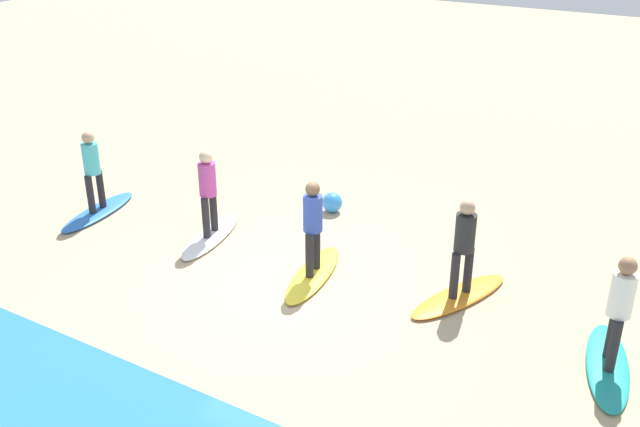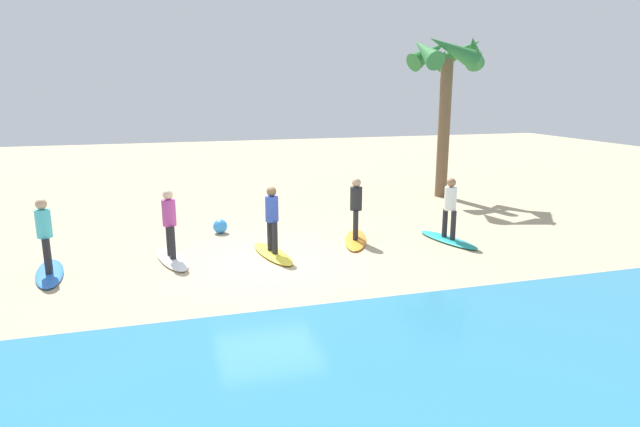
{
  "view_description": "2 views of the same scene",
  "coord_description": "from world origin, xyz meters",
  "px_view_note": "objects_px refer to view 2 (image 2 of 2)",
  "views": [
    {
      "loc": [
        -5.8,
        8.69,
        6.12
      ],
      "look_at": [
        -0.1,
        -0.87,
        0.96
      ],
      "focal_mm": 40.63,
      "sensor_mm": 36.0,
      "label": 1
    },
    {
      "loc": [
        2.14,
        12.05,
        4.04
      ],
      "look_at": [
        -1.18,
        0.55,
        1.22
      ],
      "focal_mm": 30.02,
      "sensor_mm": 36.0,
      "label": 2
    }
  ],
  "objects_px": {
    "surfboard_yellow": "(273,254)",
    "surfboard_white": "(172,259)",
    "surfboard_teal": "(448,240)",
    "surfer_white": "(169,219)",
    "surfer_yellow": "(272,215)",
    "surfer_orange": "(356,204)",
    "surfboard_orange": "(355,240)",
    "palm_tree": "(447,66)",
    "surfboard_blue": "(50,273)",
    "surfer_blue": "(44,230)",
    "surfer_teal": "(450,204)",
    "beach_ball": "(220,226)"
  },
  "relations": [
    {
      "from": "surfer_yellow",
      "to": "surfboard_orange",
      "type": "bearing_deg",
      "value": -166.08
    },
    {
      "from": "surfboard_teal",
      "to": "surfer_yellow",
      "type": "xyz_separation_m",
      "value": [
        4.79,
        -0.09,
        0.99
      ]
    },
    {
      "from": "surfer_yellow",
      "to": "surfboard_yellow",
      "type": "bearing_deg",
      "value": -116.57
    },
    {
      "from": "surfboard_orange",
      "to": "surfer_orange",
      "type": "height_order",
      "value": "surfer_orange"
    },
    {
      "from": "surfer_blue",
      "to": "beach_ball",
      "type": "relative_size",
      "value": 4.02
    },
    {
      "from": "surfboard_teal",
      "to": "surfer_white",
      "type": "xyz_separation_m",
      "value": [
        7.19,
        -0.37,
        0.99
      ]
    },
    {
      "from": "surfer_yellow",
      "to": "surfer_orange",
      "type": "bearing_deg",
      "value": -166.08
    },
    {
      "from": "surfer_blue",
      "to": "surfer_orange",
      "type": "bearing_deg",
      "value": -175.11
    },
    {
      "from": "surfer_yellow",
      "to": "surfer_white",
      "type": "xyz_separation_m",
      "value": [
        2.4,
        -0.28,
        0.0
      ]
    },
    {
      "from": "surfboard_teal",
      "to": "surfer_white",
      "type": "bearing_deg",
      "value": -106.52
    },
    {
      "from": "surfer_yellow",
      "to": "surfer_white",
      "type": "relative_size",
      "value": 1.0
    },
    {
      "from": "surfboard_teal",
      "to": "surfer_yellow",
      "type": "relative_size",
      "value": 1.28
    },
    {
      "from": "surfboard_teal",
      "to": "palm_tree",
      "type": "xyz_separation_m",
      "value": [
        -2.81,
        -5.61,
        4.76
      ]
    },
    {
      "from": "surfboard_orange",
      "to": "beach_ball",
      "type": "distance_m",
      "value": 3.89
    },
    {
      "from": "surfboard_blue",
      "to": "surfer_blue",
      "type": "distance_m",
      "value": 0.99
    },
    {
      "from": "beach_ball",
      "to": "surfboard_white",
      "type": "bearing_deg",
      "value": 57.67
    },
    {
      "from": "surfer_teal",
      "to": "surfer_blue",
      "type": "distance_m",
      "value": 9.82
    },
    {
      "from": "surfer_white",
      "to": "surfer_yellow",
      "type": "bearing_deg",
      "value": 173.46
    },
    {
      "from": "surfer_white",
      "to": "surfboard_teal",
      "type": "bearing_deg",
      "value": 177.08
    },
    {
      "from": "surfboard_orange",
      "to": "surfboard_blue",
      "type": "xyz_separation_m",
      "value": [
        7.41,
        0.63,
        0.0
      ]
    },
    {
      "from": "surfer_orange",
      "to": "surfboard_teal",
      "type": "bearing_deg",
      "value": 164.19
    },
    {
      "from": "surfboard_yellow",
      "to": "palm_tree",
      "type": "bearing_deg",
      "value": 115.28
    },
    {
      "from": "surfer_white",
      "to": "surfboard_blue",
      "type": "height_order",
      "value": "surfer_white"
    },
    {
      "from": "surfer_teal",
      "to": "beach_ball",
      "type": "height_order",
      "value": "surfer_teal"
    },
    {
      "from": "surfboard_white",
      "to": "surfer_white",
      "type": "distance_m",
      "value": 0.99
    },
    {
      "from": "surfboard_yellow",
      "to": "surfboard_white",
      "type": "bearing_deg",
      "value": -107.22
    },
    {
      "from": "surfer_orange",
      "to": "surfboard_white",
      "type": "height_order",
      "value": "surfer_orange"
    },
    {
      "from": "surfboard_orange",
      "to": "surfboard_blue",
      "type": "relative_size",
      "value": 1.0
    },
    {
      "from": "surfboard_white",
      "to": "surfer_white",
      "type": "xyz_separation_m",
      "value": [
        0.0,
        0.0,
        0.99
      ]
    },
    {
      "from": "beach_ball",
      "to": "surfer_orange",
      "type": "bearing_deg",
      "value": 151.54
    },
    {
      "from": "surfer_teal",
      "to": "surfboard_blue",
      "type": "bearing_deg",
      "value": -0.28
    },
    {
      "from": "surfer_orange",
      "to": "surfboard_blue",
      "type": "xyz_separation_m",
      "value": [
        7.41,
        0.63,
        -0.99
      ]
    },
    {
      "from": "surfboard_teal",
      "to": "surfer_white",
      "type": "height_order",
      "value": "surfer_white"
    },
    {
      "from": "surfboard_teal",
      "to": "surfboard_yellow",
      "type": "bearing_deg",
      "value": -104.69
    },
    {
      "from": "surfboard_teal",
      "to": "surfer_yellow",
      "type": "height_order",
      "value": "surfer_yellow"
    },
    {
      "from": "surfer_white",
      "to": "beach_ball",
      "type": "distance_m",
      "value": 2.7
    },
    {
      "from": "surfboard_orange",
      "to": "surfer_yellow",
      "type": "xyz_separation_m",
      "value": [
        2.38,
        0.59,
        0.99
      ]
    },
    {
      "from": "beach_ball",
      "to": "surfer_teal",
      "type": "bearing_deg",
      "value": 156.49
    },
    {
      "from": "surfboard_teal",
      "to": "surfboard_orange",
      "type": "relative_size",
      "value": 1.0
    },
    {
      "from": "surfboard_yellow",
      "to": "surfer_white",
      "type": "bearing_deg",
      "value": -107.22
    },
    {
      "from": "surfboard_orange",
      "to": "palm_tree",
      "type": "relative_size",
      "value": 0.35
    },
    {
      "from": "surfer_yellow",
      "to": "surfboard_white",
      "type": "height_order",
      "value": "surfer_yellow"
    },
    {
      "from": "surfboard_blue",
      "to": "palm_tree",
      "type": "bearing_deg",
      "value": 105.58
    },
    {
      "from": "surfer_blue",
      "to": "surfer_white",
      "type": "bearing_deg",
      "value": -173.07
    },
    {
      "from": "surfboard_yellow",
      "to": "surfboard_blue",
      "type": "height_order",
      "value": "same"
    },
    {
      "from": "surfboard_teal",
      "to": "surfer_yellow",
      "type": "distance_m",
      "value": 4.89
    },
    {
      "from": "surfer_orange",
      "to": "surfer_yellow",
      "type": "height_order",
      "value": "same"
    },
    {
      "from": "surfboard_blue",
      "to": "surfer_blue",
      "type": "height_order",
      "value": "surfer_blue"
    },
    {
      "from": "surfboard_teal",
      "to": "surfer_teal",
      "type": "xyz_separation_m",
      "value": [
        0.0,
        0.0,
        0.99
      ]
    },
    {
      "from": "surfboard_blue",
      "to": "surfer_blue",
      "type": "relative_size",
      "value": 1.28
    }
  ]
}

